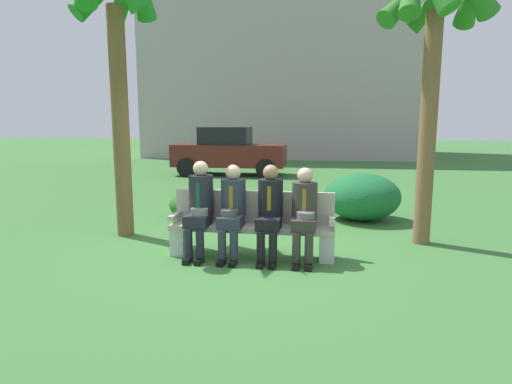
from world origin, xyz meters
TOP-DOWN VIEW (x-y plane):
  - ground_plane at (0.00, 0.00)m, footprint 80.00×80.00m
  - park_bench at (0.13, -0.03)m, footprint 2.27×0.44m
  - seated_man_leftmost at (-0.59, -0.17)m, footprint 0.34×0.72m
  - seated_man_centerleft at (-0.13, -0.17)m, footprint 0.34×0.72m
  - seated_man_centerright at (0.39, -0.16)m, footprint 0.34×0.72m
  - seated_man_rightmost at (0.85, -0.17)m, footprint 0.34×0.72m
  - palm_tree_tall at (2.64, 1.00)m, footprint 1.71×1.73m
  - palm_tree_short at (-2.13, 0.77)m, footprint 1.50×1.56m
  - shrub_near_bench at (1.85, 2.50)m, footprint 1.44×1.32m
  - shrub_mid_lawn at (-1.35, 2.04)m, footprint 0.93×0.85m
  - parked_car_near at (-2.18, 9.09)m, footprint 3.91×1.71m
  - building_backdrop at (-1.16, 19.45)m, footprint 14.74×8.82m

SIDE VIEW (x-z plane):
  - ground_plane at x=0.00m, z-range 0.00..0.00m
  - shrub_mid_lawn at x=-1.35m, z-range 0.00..0.58m
  - park_bench at x=0.13m, z-range -0.02..0.88m
  - shrub_near_bench at x=1.85m, z-range 0.00..0.90m
  - seated_man_rightmost at x=0.85m, z-range 0.07..1.33m
  - seated_man_centerleft at x=-0.13m, z-range 0.07..1.36m
  - seated_man_centerright at x=0.39m, z-range 0.08..1.37m
  - seated_man_leftmost at x=-0.59m, z-range 0.07..1.40m
  - parked_car_near at x=-2.18m, z-range 0.00..1.68m
  - palm_tree_tall at x=2.64m, z-range 1.09..5.61m
  - palm_tree_short at x=-2.13m, z-range 1.04..5.68m
  - building_backdrop at x=-1.16m, z-range 0.02..12.04m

